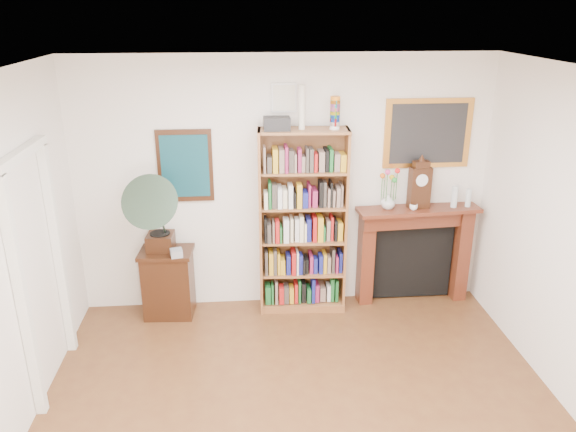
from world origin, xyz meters
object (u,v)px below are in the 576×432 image
Objects in this scene: gramophone at (155,209)px; bottle_left at (455,197)px; bottle_right at (468,198)px; fireplace at (414,245)px; mantel_clock at (420,185)px; flower_vase at (388,201)px; cd_stack at (176,253)px; bookshelf at (303,212)px; side_cabinet at (169,283)px; teacup at (414,207)px.

bottle_left is at bearing 5.93° from gramophone.
gramophone is 3.38m from bottle_right.
mantel_clock reaches higher than fireplace.
bottle_left is (0.39, -0.06, 0.59)m from fireplace.
fireplace is at bearing 8.03° from flower_vase.
cd_stack is at bearing -177.89° from fireplace.
bookshelf is at bearing 7.93° from gramophone.
bottle_right reaches higher than side_cabinet.
teacup is at bearing -14.49° from flower_vase.
bottle_right is (3.38, 0.16, -0.04)m from gramophone.
bookshelf is 0.94m from flower_vase.
mantel_clock reaches higher than bottle_left.
bookshelf reaches higher than bottle_right.
side_cabinet is 1.46× the size of mantel_clock.
gramophone is at bearing 160.99° from cd_stack.
bottle_left reaches higher than fireplace.
cd_stack is at bearing -15.88° from gramophone.
cd_stack is at bearing -175.81° from bottle_left.
fireplace is 2.61× the size of mantel_clock.
bottle_left is (0.40, -0.02, -0.14)m from mantel_clock.
side_cabinet is 3.43m from bottle_right.
side_cabinet is at bearing 178.57° from fireplace.
bottle_right is at bearing 4.28° from bookshelf.
fireplace is 2.66m from cd_stack.
gramophone is 10.46× the size of teacup.
cd_stack is (-1.35, -0.19, -0.34)m from bookshelf.
gramophone reaches higher than fireplace.
gramophone is at bearing -177.26° from bottle_right.
fireplace is at bearing 56.14° from teacup.
bookshelf is 1.67m from side_cabinet.
cd_stack is at bearing -176.32° from teacup.
bookshelf is 1.68m from bottle_left.
bookshelf is at bearing 178.61° from teacup.
bottle_right is (0.56, -0.01, -0.16)m from mantel_clock.
fireplace is 1.51× the size of gramophone.
teacup reaches higher than cd_stack.
bottle_right reaches higher than fireplace.
gramophone is 3.82× the size of bottle_left.
side_cabinet is 2.79m from fireplace.
cd_stack is at bearing 178.65° from mantel_clock.
mantel_clock is 0.38m from flower_vase.
gramophone is (-2.83, -0.22, 0.61)m from fireplace.
cd_stack is at bearing -168.57° from bookshelf.
bottle_right is at bearing 5.58° from teacup.
bottle_right is at bearing 4.96° from side_cabinet.
side_cabinet is at bearing -178.21° from flower_vase.
bottle_left is (0.74, -0.01, 0.04)m from flower_vase.
bottle_left is (3.16, 0.06, 0.89)m from side_cabinet.
flower_vase is (2.42, 0.08, 0.85)m from side_cabinet.
side_cabinet is at bearing -179.86° from teacup.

